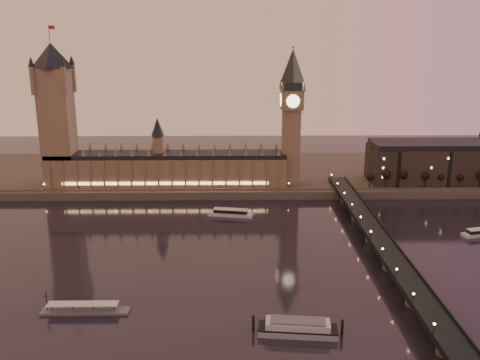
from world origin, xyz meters
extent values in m
plane|color=black|center=(0.00, 0.00, 0.00)|extent=(700.00, 700.00, 0.00)
cube|color=#423D35|center=(30.00, 165.00, 3.00)|extent=(560.00, 130.00, 6.00)
cube|color=brown|center=(-40.00, 121.00, 17.00)|extent=(180.00, 26.00, 22.00)
cube|color=black|center=(-40.00, 121.00, 29.60)|extent=(180.00, 22.00, 3.20)
cube|color=#FFCC7F|center=(-40.00, 107.50, 11.00)|extent=(153.00, 0.25, 2.20)
cube|color=brown|center=(-120.00, 121.00, 50.00)|extent=(22.00, 22.00, 88.00)
cone|color=black|center=(-120.00, 121.00, 103.00)|extent=(31.68, 31.68, 18.00)
cylinder|color=black|center=(-120.00, 121.00, 118.00)|extent=(0.44, 0.44, 12.00)
cube|color=maroon|center=(-117.80, 121.00, 122.50)|extent=(4.00, 0.15, 2.50)
cube|color=brown|center=(54.00, 121.00, 35.00)|extent=(13.00, 13.00, 58.00)
cube|color=brown|center=(54.00, 121.00, 71.00)|extent=(16.00, 16.00, 14.00)
cylinder|color=#FFEAA5|center=(54.00, 112.82, 71.00)|extent=(9.60, 0.35, 9.60)
cylinder|color=#FFEAA5|center=(45.82, 121.00, 71.00)|extent=(0.35, 9.60, 9.60)
cube|color=black|center=(54.00, 121.00, 81.00)|extent=(13.00, 13.00, 6.00)
cone|color=black|center=(54.00, 121.00, 96.00)|extent=(17.68, 17.68, 24.00)
sphere|color=gold|center=(54.00, 121.00, 109.00)|extent=(2.00, 2.00, 2.00)
cube|color=black|center=(92.00, 0.00, 8.00)|extent=(13.00, 260.00, 2.00)
cube|color=black|center=(85.70, 0.00, 9.50)|extent=(0.60, 260.00, 1.00)
cube|color=black|center=(98.30, 0.00, 9.50)|extent=(0.60, 260.00, 1.00)
cube|color=black|center=(172.00, 127.00, 20.00)|extent=(110.00, 36.00, 28.00)
cube|color=black|center=(172.00, 127.00, 36.00)|extent=(108.00, 34.00, 4.00)
cylinder|color=black|center=(111.01, 109.00, 10.58)|extent=(0.70, 0.70, 9.16)
sphere|color=black|center=(111.01, 109.00, 15.37)|extent=(6.11, 6.11, 6.11)
cylinder|color=black|center=(125.06, 109.00, 10.58)|extent=(0.70, 0.70, 9.16)
sphere|color=black|center=(125.06, 109.00, 15.37)|extent=(6.11, 6.11, 6.11)
cylinder|color=black|center=(139.12, 109.00, 10.58)|extent=(0.70, 0.70, 9.16)
sphere|color=black|center=(139.12, 109.00, 15.37)|extent=(6.11, 6.11, 6.11)
cylinder|color=black|center=(153.17, 109.00, 10.58)|extent=(0.70, 0.70, 9.16)
sphere|color=black|center=(153.17, 109.00, 15.37)|extent=(6.11, 6.11, 6.11)
cylinder|color=black|center=(167.22, 109.00, 10.58)|extent=(0.70, 0.70, 9.16)
sphere|color=black|center=(167.22, 109.00, 15.37)|extent=(6.11, 6.11, 6.11)
cylinder|color=black|center=(181.27, 109.00, 10.58)|extent=(0.70, 0.70, 9.16)
sphere|color=black|center=(181.27, 109.00, 15.37)|extent=(6.11, 6.11, 6.11)
cylinder|color=black|center=(195.33, 109.00, 10.58)|extent=(0.70, 0.70, 9.16)
sphere|color=black|center=(195.33, 109.00, 15.37)|extent=(6.11, 6.11, 6.11)
cube|color=silver|center=(8.50, 65.86, 1.11)|extent=(31.01, 11.93, 2.22)
cube|color=black|center=(8.50, 65.86, 3.34)|extent=(23.04, 9.35, 2.22)
cube|color=silver|center=(8.50, 65.86, 4.65)|extent=(23.68, 9.72, 0.40)
cube|color=#879CAC|center=(36.52, -79.87, 1.32)|extent=(33.18, 12.51, 2.63)
cube|color=black|center=(36.52, -79.87, 2.88)|extent=(33.18, 12.51, 0.51)
cube|color=silver|center=(36.52, -79.87, 4.45)|extent=(27.03, 10.86, 2.63)
cube|color=#595B5E|center=(36.52, -79.87, 6.12)|extent=(22.90, 9.42, 0.71)
cylinder|color=black|center=(18.41, -76.92, 3.44)|extent=(1.11, 1.11, 6.88)
cylinder|color=black|center=(54.64, -80.81, 3.44)|extent=(1.11, 1.11, 6.88)
cube|color=#595B5E|center=(-55.51, -61.07, 0.55)|extent=(38.59, 6.43, 1.10)
cube|color=silver|center=(-56.43, -61.07, 4.18)|extent=(31.24, 5.51, 0.28)
cylinder|color=black|center=(-72.05, -61.07, 5.70)|extent=(0.37, 0.37, 9.19)
cylinder|color=black|center=(-72.05, -61.07, 7.99)|extent=(3.68, 0.22, 0.22)
camera|label=1|loc=(10.12, -273.99, 120.47)|focal=40.00mm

